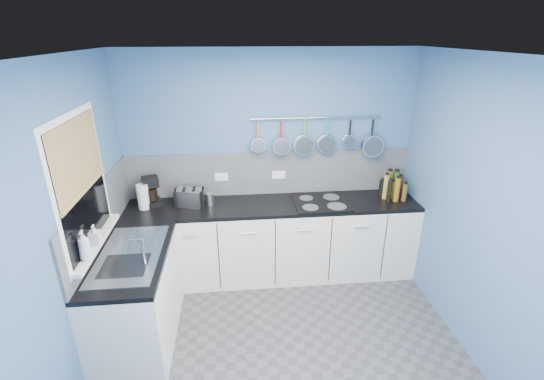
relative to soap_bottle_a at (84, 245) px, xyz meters
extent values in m
cube|color=#47474C|center=(1.53, -0.02, -1.18)|extent=(3.20, 3.00, 0.02)
cube|color=white|center=(1.53, -0.02, 1.34)|extent=(3.20, 3.00, 0.02)
cube|color=#406796|center=(1.53, 1.49, 0.08)|extent=(3.20, 0.02, 2.50)
cube|color=#406796|center=(-0.08, -0.02, 0.08)|extent=(0.02, 3.00, 2.50)
cube|color=#406796|center=(3.14, -0.02, 0.08)|extent=(0.02, 3.00, 2.50)
cube|color=gray|center=(1.53, 1.47, -0.02)|extent=(3.20, 0.02, 0.50)
cube|color=gray|center=(-0.06, 0.58, -0.02)|extent=(0.02, 1.80, 0.50)
cube|color=silver|center=(1.53, 1.18, -0.74)|extent=(3.20, 0.60, 0.86)
cube|color=black|center=(1.53, 1.18, -0.29)|extent=(3.20, 0.60, 0.04)
cube|color=silver|center=(0.23, 0.28, -0.74)|extent=(0.60, 1.20, 0.86)
cube|color=black|center=(0.23, 0.28, -0.29)|extent=(0.60, 1.20, 0.04)
cube|color=white|center=(-0.05, 0.28, 0.38)|extent=(0.01, 1.00, 1.10)
cube|color=black|center=(-0.04, 0.28, 0.38)|extent=(0.01, 0.90, 1.00)
cube|color=#9D7E45|center=(-0.03, 0.28, 0.61)|extent=(0.01, 0.90, 0.55)
cube|color=white|center=(-0.02, 0.28, -0.13)|extent=(0.10, 0.98, 0.03)
cube|color=silver|center=(0.23, 0.28, -0.27)|extent=(0.50, 0.95, 0.01)
cube|color=white|center=(0.98, 1.46, -0.04)|extent=(0.15, 0.01, 0.09)
cube|color=white|center=(1.63, 1.46, -0.04)|extent=(0.15, 0.01, 0.09)
cylinder|color=silver|center=(2.03, 1.43, 0.61)|extent=(1.45, 0.02, 0.02)
imported|color=white|center=(0.00, 0.00, 0.00)|extent=(0.10, 0.10, 0.24)
imported|color=white|center=(0.00, 0.22, -0.03)|extent=(0.08, 0.08, 0.17)
cylinder|color=white|center=(0.16, 1.20, -0.13)|extent=(0.14, 0.14, 0.27)
cube|color=silver|center=(0.64, 1.22, -0.18)|extent=(0.33, 0.25, 0.19)
cylinder|color=silver|center=(0.85, 1.23, -0.20)|extent=(0.09, 0.09, 0.13)
cube|color=black|center=(2.06, 1.14, -0.26)|extent=(0.60, 0.52, 0.01)
cylinder|color=#265919|center=(2.96, 1.31, -0.13)|extent=(0.07, 0.07, 0.28)
cylinder|color=brown|center=(2.87, 1.30, -0.12)|extent=(0.07, 0.07, 0.29)
cylinder|color=black|center=(2.80, 1.30, -0.18)|extent=(0.07, 0.07, 0.17)
cylinder|color=#4C190C|center=(2.96, 1.20, -0.14)|extent=(0.05, 0.05, 0.26)
cylinder|color=#3F721E|center=(2.88, 1.21, -0.17)|extent=(0.06, 0.06, 0.20)
cylinder|color=olive|center=(2.80, 1.19, -0.13)|extent=(0.06, 0.06, 0.28)
cylinder|color=brown|center=(2.99, 1.12, -0.17)|extent=(0.06, 0.06, 0.20)
cylinder|color=#8C5914|center=(2.90, 1.12, -0.13)|extent=(0.06, 0.06, 0.27)
cylinder|color=black|center=(2.81, 1.10, -0.15)|extent=(0.05, 0.05, 0.25)
camera|label=1|loc=(1.15, -2.57, 1.47)|focal=25.08mm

